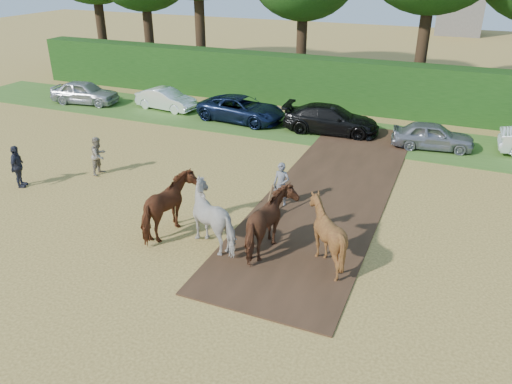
% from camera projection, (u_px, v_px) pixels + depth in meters
% --- Properties ---
extents(ground, '(120.00, 120.00, 0.00)m').
position_uv_depth(ground, '(223.00, 273.00, 14.97)').
color(ground, gold).
rests_on(ground, ground).
extents(earth_strip, '(4.50, 17.00, 0.05)m').
position_uv_depth(earth_strip, '(332.00, 189.00, 20.26)').
color(earth_strip, '#472D1C').
rests_on(earth_strip, ground).
extents(grass_verge, '(50.00, 5.00, 0.03)m').
position_uv_depth(grass_verge, '(339.00, 133.00, 26.61)').
color(grass_verge, '#38601E').
rests_on(grass_verge, ground).
extents(hedgerow, '(46.00, 1.60, 3.00)m').
position_uv_depth(hedgerow, '(360.00, 86.00, 29.71)').
color(hedgerow, '#14380F').
rests_on(hedgerow, ground).
extents(spectator_near, '(0.66, 0.83, 1.66)m').
position_uv_depth(spectator_near, '(99.00, 156.00, 21.36)').
color(spectator_near, tan).
rests_on(spectator_near, ground).
extents(spectator_far, '(0.84, 1.12, 1.76)m').
position_uv_depth(spectator_far, '(18.00, 167.00, 20.12)').
color(spectator_far, '#252731').
rests_on(spectator_far, ground).
extents(plough_team, '(6.72, 4.91, 2.06)m').
position_uv_depth(plough_team, '(245.00, 219.00, 15.87)').
color(plough_team, maroon).
rests_on(plough_team, ground).
extents(parked_cars, '(36.47, 3.22, 1.49)m').
position_uv_depth(parked_cars, '(357.00, 123.00, 25.84)').
color(parked_cars, '#AAACB1').
rests_on(parked_cars, ground).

